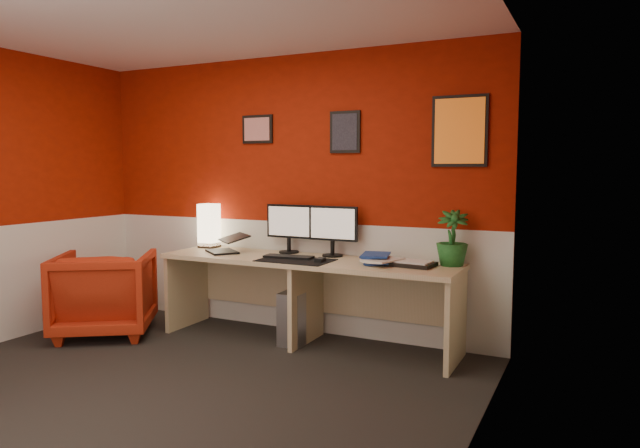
{
  "coord_description": "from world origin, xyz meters",
  "views": [
    {
      "loc": [
        2.57,
        -2.85,
        1.48
      ],
      "look_at": [
        0.6,
        1.21,
        1.05
      ],
      "focal_mm": 32.22,
      "sensor_mm": 36.0,
      "label": 1
    }
  ],
  "objects_px": {
    "desk": "(306,301)",
    "laptop": "(222,241)",
    "potted_plant": "(452,238)",
    "armchair": "(105,293)",
    "pc_tower": "(299,316)",
    "shoji_lamp": "(209,227)",
    "monitor_right": "(333,223)",
    "monitor_left": "(289,221)",
    "zen_tray": "(411,264)"
  },
  "relations": [
    {
      "from": "desk",
      "to": "laptop",
      "type": "bearing_deg",
      "value": -178.38
    },
    {
      "from": "potted_plant",
      "to": "armchair",
      "type": "distance_m",
      "value": 3.08
    },
    {
      "from": "armchair",
      "to": "pc_tower",
      "type": "bearing_deg",
      "value": 165.8
    },
    {
      "from": "pc_tower",
      "to": "armchair",
      "type": "xyz_separation_m",
      "value": [
        -1.66,
        -0.58,
        0.15
      ]
    },
    {
      "from": "shoji_lamp",
      "to": "potted_plant",
      "type": "distance_m",
      "value": 2.34
    },
    {
      "from": "monitor_right",
      "to": "potted_plant",
      "type": "height_order",
      "value": "monitor_right"
    },
    {
      "from": "shoji_lamp",
      "to": "laptop",
      "type": "relative_size",
      "value": 1.21
    },
    {
      "from": "shoji_lamp",
      "to": "potted_plant",
      "type": "height_order",
      "value": "potted_plant"
    },
    {
      "from": "laptop",
      "to": "monitor_left",
      "type": "relative_size",
      "value": 0.57
    },
    {
      "from": "desk",
      "to": "monitor_left",
      "type": "relative_size",
      "value": 4.48
    },
    {
      "from": "armchair",
      "to": "monitor_left",
      "type": "bearing_deg",
      "value": 174.92
    },
    {
      "from": "potted_plant",
      "to": "monitor_right",
      "type": "bearing_deg",
      "value": 178.59
    },
    {
      "from": "armchair",
      "to": "potted_plant",
      "type": "bearing_deg",
      "value": 160.85
    },
    {
      "from": "shoji_lamp",
      "to": "armchair",
      "type": "bearing_deg",
      "value": -127.8
    },
    {
      "from": "potted_plant",
      "to": "pc_tower",
      "type": "relative_size",
      "value": 0.97
    },
    {
      "from": "monitor_left",
      "to": "potted_plant",
      "type": "xyz_separation_m",
      "value": [
        1.48,
        -0.04,
        -0.07
      ]
    },
    {
      "from": "laptop",
      "to": "armchair",
      "type": "bearing_deg",
      "value": -110.8
    },
    {
      "from": "desk",
      "to": "zen_tray",
      "type": "xyz_separation_m",
      "value": [
        0.91,
        0.03,
        0.38
      ]
    },
    {
      "from": "monitor_left",
      "to": "potted_plant",
      "type": "bearing_deg",
      "value": -1.61
    },
    {
      "from": "shoji_lamp",
      "to": "armchair",
      "type": "relative_size",
      "value": 0.49
    },
    {
      "from": "monitor_right",
      "to": "armchair",
      "type": "distance_m",
      "value": 2.14
    },
    {
      "from": "potted_plant",
      "to": "pc_tower",
      "type": "distance_m",
      "value": 1.47
    },
    {
      "from": "shoji_lamp",
      "to": "armchair",
      "type": "height_order",
      "value": "shoji_lamp"
    },
    {
      "from": "potted_plant",
      "to": "laptop",
      "type": "bearing_deg",
      "value": -174.15
    },
    {
      "from": "monitor_right",
      "to": "zen_tray",
      "type": "relative_size",
      "value": 1.66
    },
    {
      "from": "shoji_lamp",
      "to": "monitor_left",
      "type": "bearing_deg",
      "value": 1.34
    },
    {
      "from": "pc_tower",
      "to": "armchair",
      "type": "bearing_deg",
      "value": -162.7
    },
    {
      "from": "monitor_right",
      "to": "laptop",
      "type": "bearing_deg",
      "value": -166.75
    },
    {
      "from": "shoji_lamp",
      "to": "monitor_right",
      "type": "height_order",
      "value": "monitor_right"
    },
    {
      "from": "laptop",
      "to": "monitor_left",
      "type": "distance_m",
      "value": 0.63
    },
    {
      "from": "laptop",
      "to": "armchair",
      "type": "relative_size",
      "value": 0.4
    },
    {
      "from": "armchair",
      "to": "zen_tray",
      "type": "bearing_deg",
      "value": 159.17
    },
    {
      "from": "shoji_lamp",
      "to": "armchair",
      "type": "distance_m",
      "value": 1.11
    },
    {
      "from": "zen_tray",
      "to": "pc_tower",
      "type": "xyz_separation_m",
      "value": [
        -0.99,
        -0.01,
        -0.52
      ]
    },
    {
      "from": "desk",
      "to": "armchair",
      "type": "height_order",
      "value": "armchair"
    },
    {
      "from": "shoji_lamp",
      "to": "pc_tower",
      "type": "bearing_deg",
      "value": -9.7
    },
    {
      "from": "potted_plant",
      "to": "monitor_left",
      "type": "bearing_deg",
      "value": 178.39
    },
    {
      "from": "desk",
      "to": "monitor_left",
      "type": "distance_m",
      "value": 0.75
    },
    {
      "from": "desk",
      "to": "shoji_lamp",
      "type": "bearing_deg",
      "value": 169.93
    },
    {
      "from": "desk",
      "to": "monitor_right",
      "type": "relative_size",
      "value": 4.48
    },
    {
      "from": "laptop",
      "to": "desk",
      "type": "bearing_deg",
      "value": 40.4
    },
    {
      "from": "desk",
      "to": "monitor_right",
      "type": "height_order",
      "value": "monitor_right"
    },
    {
      "from": "pc_tower",
      "to": "monitor_left",
      "type": "bearing_deg",
      "value": 134.1
    },
    {
      "from": "laptop",
      "to": "monitor_right",
      "type": "height_order",
      "value": "monitor_right"
    },
    {
      "from": "desk",
      "to": "monitor_left",
      "type": "bearing_deg",
      "value": 142.32
    },
    {
      "from": "monitor_right",
      "to": "armchair",
      "type": "xyz_separation_m",
      "value": [
        -1.89,
        -0.76,
        -0.65
      ]
    },
    {
      "from": "monitor_left",
      "to": "pc_tower",
      "type": "xyz_separation_m",
      "value": [
        0.21,
        -0.2,
        -0.8
      ]
    },
    {
      "from": "pc_tower",
      "to": "potted_plant",
      "type": "bearing_deg",
      "value": 5.52
    },
    {
      "from": "laptop",
      "to": "potted_plant",
      "type": "distance_m",
      "value": 2.04
    },
    {
      "from": "zen_tray",
      "to": "pc_tower",
      "type": "relative_size",
      "value": 0.78
    }
  ]
}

